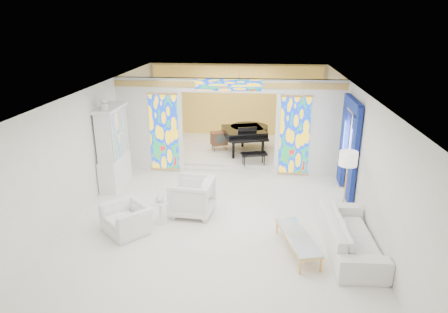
# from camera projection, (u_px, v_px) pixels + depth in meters

# --- Properties ---
(floor) EXTENTS (12.00, 12.00, 0.00)m
(floor) POSITION_uv_depth(u_px,v_px,m) (223.00, 198.00, 11.00)
(floor) COLOR white
(floor) RESTS_ON ground
(ceiling) EXTENTS (7.00, 12.00, 0.02)m
(ceiling) POSITION_uv_depth(u_px,v_px,m) (222.00, 90.00, 10.01)
(ceiling) COLOR white
(ceiling) RESTS_ON wall_back
(wall_back) EXTENTS (7.00, 0.02, 3.00)m
(wall_back) POSITION_uv_depth(u_px,v_px,m) (237.00, 102.00, 16.14)
(wall_back) COLOR white
(wall_back) RESTS_ON floor
(wall_front) EXTENTS (7.00, 0.02, 3.00)m
(wall_front) POSITION_uv_depth(u_px,v_px,m) (174.00, 296.00, 4.86)
(wall_front) COLOR white
(wall_front) RESTS_ON floor
(wall_left) EXTENTS (0.02, 12.00, 3.00)m
(wall_left) POSITION_uv_depth(u_px,v_px,m) (94.00, 143.00, 10.81)
(wall_left) COLOR white
(wall_left) RESTS_ON floor
(wall_right) EXTENTS (0.02, 12.00, 3.00)m
(wall_right) POSITION_uv_depth(u_px,v_px,m) (359.00, 151.00, 10.19)
(wall_right) COLOR white
(wall_right) RESTS_ON floor
(partition_wall) EXTENTS (7.00, 0.22, 3.00)m
(partition_wall) POSITION_uv_depth(u_px,v_px,m) (229.00, 122.00, 12.33)
(partition_wall) COLOR white
(partition_wall) RESTS_ON floor
(stained_glass_left) EXTENTS (0.90, 0.04, 2.40)m
(stained_glass_left) POSITION_uv_depth(u_px,v_px,m) (164.00, 133.00, 12.52)
(stained_glass_left) COLOR gold
(stained_glass_left) RESTS_ON partition_wall
(stained_glass_right) EXTENTS (0.90, 0.04, 2.40)m
(stained_glass_right) POSITION_uv_depth(u_px,v_px,m) (295.00, 136.00, 12.16)
(stained_glass_right) COLOR gold
(stained_glass_right) RESTS_ON partition_wall
(stained_glass_transom) EXTENTS (2.00, 0.04, 0.34)m
(stained_glass_transom) POSITION_uv_depth(u_px,v_px,m) (229.00, 85.00, 11.84)
(stained_glass_transom) COLOR gold
(stained_glass_transom) RESTS_ON partition_wall
(alcove_platform) EXTENTS (6.80, 3.80, 0.18)m
(alcove_platform) POSITION_uv_depth(u_px,v_px,m) (233.00, 149.00, 14.82)
(alcove_platform) COLOR white
(alcove_platform) RESTS_ON floor
(gold_curtain_back) EXTENTS (6.70, 0.10, 2.90)m
(gold_curtain_back) POSITION_uv_depth(u_px,v_px,m) (237.00, 102.00, 16.03)
(gold_curtain_back) COLOR gold
(gold_curtain_back) RESTS_ON wall_back
(chandelier) EXTENTS (0.48, 0.48, 0.30)m
(chandelier) POSITION_uv_depth(u_px,v_px,m) (239.00, 83.00, 13.90)
(chandelier) COLOR gold
(chandelier) RESTS_ON ceiling
(blue_drapes) EXTENTS (0.14, 1.85, 2.65)m
(blue_drapes) POSITION_uv_depth(u_px,v_px,m) (349.00, 140.00, 10.83)
(blue_drapes) COLOR navy
(blue_drapes) RESTS_ON wall_right
(china_cabinet) EXTENTS (0.56, 1.46, 2.72)m
(china_cabinet) POSITION_uv_depth(u_px,v_px,m) (113.00, 148.00, 11.46)
(china_cabinet) COLOR white
(china_cabinet) RESTS_ON floor
(armchair_left) EXTENTS (1.36, 1.36, 0.67)m
(armchair_left) POSITION_uv_depth(u_px,v_px,m) (127.00, 219.00, 9.18)
(armchair_left) COLOR white
(armchair_left) RESTS_ON floor
(armchair_right) EXTENTS (1.12, 1.09, 0.94)m
(armchair_right) POSITION_uv_depth(u_px,v_px,m) (192.00, 197.00, 9.99)
(armchair_right) COLOR white
(armchair_right) RESTS_ON floor
(sofa) EXTENTS (1.08, 2.57, 0.74)m
(sofa) POSITION_uv_depth(u_px,v_px,m) (350.00, 235.00, 8.44)
(sofa) COLOR white
(sofa) RESTS_ON floor
(side_table) EXTENTS (0.57, 0.57, 0.54)m
(side_table) POSITION_uv_depth(u_px,v_px,m) (160.00, 209.00, 9.62)
(side_table) COLOR white
(side_table) RESTS_ON floor
(vase) EXTENTS (0.20, 0.20, 0.21)m
(vase) POSITION_uv_depth(u_px,v_px,m) (160.00, 198.00, 9.52)
(vase) COLOR silver
(vase) RESTS_ON side_table
(coffee_table) EXTENTS (0.92, 1.75, 0.37)m
(coffee_table) POSITION_uv_depth(u_px,v_px,m) (298.00, 237.00, 8.40)
(coffee_table) COLOR silver
(coffee_table) RESTS_ON floor
(floor_lamp) EXTENTS (0.49, 0.49, 1.76)m
(floor_lamp) POSITION_uv_depth(u_px,v_px,m) (348.00, 162.00, 9.39)
(floor_lamp) COLOR gold
(floor_lamp) RESTS_ON floor
(grand_piano) EXTENTS (1.87, 2.85, 1.03)m
(grand_piano) POSITION_uv_depth(u_px,v_px,m) (247.00, 132.00, 14.16)
(grand_piano) COLOR black
(grand_piano) RESTS_ON alcove_platform
(tv_console) EXTENTS (0.67, 0.57, 0.66)m
(tv_console) POSITION_uv_depth(u_px,v_px,m) (219.00, 138.00, 14.33)
(tv_console) COLOR brown
(tv_console) RESTS_ON alcove_platform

